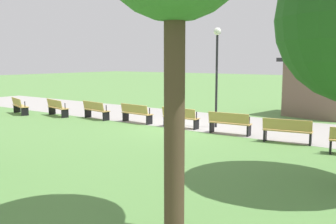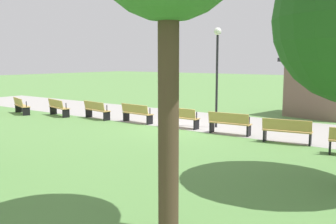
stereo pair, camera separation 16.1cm
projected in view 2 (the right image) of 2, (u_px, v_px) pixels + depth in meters
name	position (u px, v px, depth m)	size (l,w,h in m)	color
ground_plane	(181.00, 128.00, 16.57)	(120.00, 120.00, 0.00)	#5B8C47
path_paving	(206.00, 121.00, 18.32)	(38.49, 5.11, 0.01)	#A39E99
bench_1	(21.00, 105.00, 20.72)	(1.75, 0.99, 0.89)	tan
bench_2	(58.00, 107.00, 19.92)	(1.75, 0.87, 0.89)	tan
bench_3	(96.00, 110.00, 18.93)	(1.74, 0.74, 0.89)	tan
bench_4	(137.00, 113.00, 17.78)	(1.72, 0.61, 0.89)	tan
bench_5	(180.00, 117.00, 16.45)	(1.68, 0.47, 0.89)	tan
bench_6	(229.00, 123.00, 14.97)	(1.72, 0.61, 0.89)	tan
bench_7	(287.00, 131.00, 13.34)	(1.74, 0.74, 0.89)	tan
lamp_post	(217.00, 59.00, 16.24)	(0.32, 0.32, 4.30)	black
kiosk	(323.00, 87.00, 19.58)	(4.04, 3.79, 3.05)	brown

